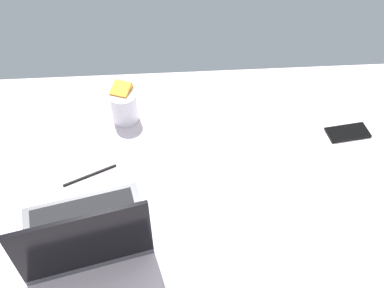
% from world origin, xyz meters
% --- Properties ---
extents(bed_mattress, '(1.80, 1.40, 0.18)m').
position_xyz_m(bed_mattress, '(0.00, 0.00, 0.09)').
color(bed_mattress, silver).
rests_on(bed_mattress, ground).
extents(laptop, '(0.37, 0.30, 0.23)m').
position_xyz_m(laptop, '(0.23, 0.01, 0.22)').
color(laptop, '#4C4C51').
rests_on(laptop, bed_mattress).
extents(snack_cup, '(0.09, 0.11, 0.13)m').
position_xyz_m(snack_cup, '(0.14, -0.46, 0.24)').
color(snack_cup, silver).
rests_on(snack_cup, bed_mattress).
extents(cell_phone, '(0.15, 0.09, 0.01)m').
position_xyz_m(cell_phone, '(-0.60, -0.34, 0.18)').
color(cell_phone, black).
rests_on(cell_phone, bed_mattress).
extents(charger_cable, '(0.16, 0.08, 0.01)m').
position_xyz_m(charger_cable, '(0.24, -0.21, 0.18)').
color(charger_cable, black).
rests_on(charger_cable, bed_mattress).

